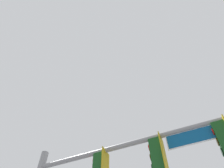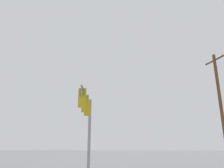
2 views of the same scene
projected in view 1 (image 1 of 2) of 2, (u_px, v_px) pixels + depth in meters
The scene contains 0 objects.
Camera 1 is at (0.39, -9.54, 1.34)m, focal length 35.00 mm.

